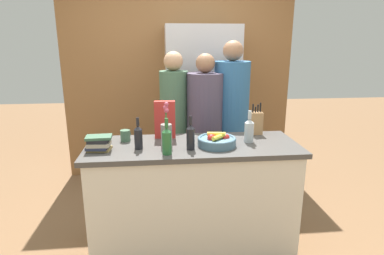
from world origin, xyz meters
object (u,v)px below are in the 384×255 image
book_stack (99,143)px  person_at_sink (174,121)px  coffee_mug (126,135)px  refrigerator (201,107)px  knife_block (256,123)px  person_in_red_tee (231,116)px  bottle_oil (191,136)px  bottle_vinegar (167,140)px  bottle_water (249,130)px  flower_vase (166,132)px  bottle_wine (138,137)px  fruit_bowl (217,140)px  cereal_box (165,120)px  person_in_blue (205,125)px

book_stack → person_at_sink: bearing=53.6°
coffee_mug → person_at_sink: 0.75m
refrigerator → person_at_sink: 0.71m
coffee_mug → person_at_sink: person_at_sink is taller
knife_block → person_in_red_tee: (-0.11, 0.51, -0.05)m
knife_block → bottle_oil: 0.72m
bottle_oil → bottle_vinegar: bearing=-154.5°
book_stack → bottle_water: size_ratio=0.75×
knife_block → flower_vase: size_ratio=0.79×
person_at_sink → person_in_red_tee: bearing=-5.2°
flower_vase → bottle_vinegar: size_ratio=1.32×
bottle_vinegar → bottle_wine: bottle_vinegar is taller
flower_vase → knife_block: bearing=19.2°
fruit_bowl → cereal_box: cereal_box is taller
knife_block → person_in_blue: size_ratio=0.17×
person_in_blue → coffee_mug: bearing=-150.7°
coffee_mug → person_in_blue: bearing=36.2°
person_at_sink → refrigerator: bearing=54.6°
cereal_box → bottle_wine: 0.35m
bottle_water → bottle_oil: bearing=-164.6°
flower_vase → book_stack: flower_vase is taller
bottle_water → person_at_sink: person_at_sink is taller
bottle_vinegar → person_at_sink: person_at_sink is taller
book_stack → bottle_oil: bearing=-3.5°
person_in_blue → bottle_water: bearing=-75.3°
fruit_bowl → person_at_sink: person_at_sink is taller
knife_block → coffee_mug: size_ratio=2.53×
refrigerator → bottle_vinegar: bearing=-106.3°
bottle_oil → person_at_sink: bearing=95.4°
cereal_box → bottle_oil: cereal_box is taller
person_at_sink → bottle_water: bearing=-56.9°
bottle_vinegar → bottle_wine: 0.26m
cereal_box → person_at_sink: 0.57m
flower_vase → person_at_sink: size_ratio=0.22×
knife_block → bottle_oil: size_ratio=1.07×
coffee_mug → book_stack: size_ratio=0.57×
bottle_vinegar → refrigerator: bearing=73.7°
knife_block → refrigerator: bearing=107.2°
refrigerator → cereal_box: (-0.46, -1.16, 0.13)m
coffee_mug → book_stack: book_stack is taller
fruit_bowl → coffee_mug: size_ratio=2.73×
refrigerator → bottle_wine: refrigerator is taller
knife_block → bottle_wine: size_ratio=1.13×
bottle_water → person_at_sink: size_ratio=0.16×
coffee_mug → bottle_water: (1.01, -0.13, 0.06)m
flower_vase → cereal_box: bearing=91.4°
cereal_box → bottle_oil: bearing=-60.5°
refrigerator → flower_vase: bearing=-108.1°
fruit_bowl → flower_vase: size_ratio=0.85×
refrigerator → fruit_bowl: (-0.06, -1.42, 0.02)m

